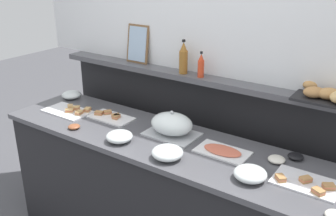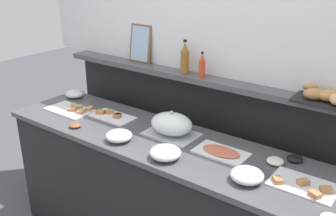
{
  "view_description": "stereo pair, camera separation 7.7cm",
  "coord_description": "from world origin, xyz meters",
  "px_view_note": "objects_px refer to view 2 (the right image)",
  "views": [
    {
      "loc": [
        1.27,
        -1.77,
        2.01
      ],
      "look_at": [
        -0.02,
        0.1,
        1.11
      ],
      "focal_mm": 40.77,
      "sensor_mm": 36.0,
      "label": 1
    },
    {
      "loc": [
        1.33,
        -1.73,
        2.01
      ],
      "look_at": [
        -0.02,
        0.1,
        1.11
      ],
      "focal_mm": 40.77,
      "sensor_mm": 36.0,
      "label": 2
    }
  ],
  "objects_px": {
    "glass_bowl_extra": "(75,94)",
    "vinegar_bottle_amber": "(185,59)",
    "sandwich_platter_rear": "(112,116)",
    "sandwich_platter_front": "(72,109)",
    "cold_cuts_platter": "(221,152)",
    "condiment_bowl_red": "(75,125)",
    "bread_basket": "(336,97)",
    "glass_bowl_small": "(247,176)",
    "glass_bowl_medium": "(165,153)",
    "condiment_bowl_teal": "(295,158)",
    "sandwich_platter_side": "(304,186)",
    "glass_bowl_large": "(119,136)",
    "serving_cloche": "(172,125)",
    "framed_picture": "(140,44)",
    "hot_sauce_bottle": "(202,66)",
    "condiment_bowl_cream": "(275,161)"
  },
  "relations": [
    {
      "from": "glass_bowl_extra",
      "to": "vinegar_bottle_amber",
      "type": "relative_size",
      "value": 0.66
    },
    {
      "from": "sandwich_platter_rear",
      "to": "sandwich_platter_front",
      "type": "xyz_separation_m",
      "value": [
        -0.33,
        -0.09,
        -0.0
      ]
    },
    {
      "from": "sandwich_platter_rear",
      "to": "cold_cuts_platter",
      "type": "xyz_separation_m",
      "value": [
        0.9,
        -0.01,
        -0.0
      ]
    },
    {
      "from": "condiment_bowl_red",
      "to": "bread_basket",
      "type": "distance_m",
      "value": 1.64
    },
    {
      "from": "bread_basket",
      "to": "cold_cuts_platter",
      "type": "bearing_deg",
      "value": -145.3
    },
    {
      "from": "glass_bowl_small",
      "to": "glass_bowl_medium",
      "type": "bearing_deg",
      "value": -173.2
    },
    {
      "from": "cold_cuts_platter",
      "to": "glass_bowl_extra",
      "type": "distance_m",
      "value": 1.45
    },
    {
      "from": "condiment_bowl_teal",
      "to": "cold_cuts_platter",
      "type": "bearing_deg",
      "value": -155.63
    },
    {
      "from": "sandwich_platter_side",
      "to": "glass_bowl_small",
      "type": "height_order",
      "value": "glass_bowl_small"
    },
    {
      "from": "sandwich_platter_front",
      "to": "bread_basket",
      "type": "bearing_deg",
      "value": 13.71
    },
    {
      "from": "sandwich_platter_front",
      "to": "glass_bowl_large",
      "type": "relative_size",
      "value": 2.14
    },
    {
      "from": "sandwich_platter_rear",
      "to": "glass_bowl_medium",
      "type": "bearing_deg",
      "value": -20.65
    },
    {
      "from": "sandwich_platter_rear",
      "to": "glass_bowl_extra",
      "type": "distance_m",
      "value": 0.56
    },
    {
      "from": "cold_cuts_platter",
      "to": "glass_bowl_extra",
      "type": "relative_size",
      "value": 2.01
    },
    {
      "from": "sandwich_platter_rear",
      "to": "sandwich_platter_side",
      "type": "xyz_separation_m",
      "value": [
        1.41,
        -0.08,
        -0.0
      ]
    },
    {
      "from": "glass_bowl_medium",
      "to": "serving_cloche",
      "type": "bearing_deg",
      "value": 119.39
    },
    {
      "from": "serving_cloche",
      "to": "condiment_bowl_red",
      "type": "xyz_separation_m",
      "value": [
        -0.6,
        -0.29,
        -0.06
      ]
    },
    {
      "from": "condiment_bowl_teal",
      "to": "bread_basket",
      "type": "relative_size",
      "value": 0.22
    },
    {
      "from": "condiment_bowl_teal",
      "to": "framed_picture",
      "type": "xyz_separation_m",
      "value": [
        -1.32,
        0.22,
        0.45
      ]
    },
    {
      "from": "serving_cloche",
      "to": "cold_cuts_platter",
      "type": "bearing_deg",
      "value": -4.33
    },
    {
      "from": "hot_sauce_bottle",
      "to": "bread_basket",
      "type": "bearing_deg",
      "value": 1.56
    },
    {
      "from": "glass_bowl_medium",
      "to": "condiment_bowl_cream",
      "type": "xyz_separation_m",
      "value": [
        0.53,
        0.31,
        -0.02
      ]
    },
    {
      "from": "glass_bowl_medium",
      "to": "bread_basket",
      "type": "bearing_deg",
      "value": 38.7
    },
    {
      "from": "condiment_bowl_red",
      "to": "condiment_bowl_teal",
      "type": "relative_size",
      "value": 0.91
    },
    {
      "from": "sandwich_platter_rear",
      "to": "bread_basket",
      "type": "height_order",
      "value": "bread_basket"
    },
    {
      "from": "serving_cloche",
      "to": "framed_picture",
      "type": "height_order",
      "value": "framed_picture"
    },
    {
      "from": "serving_cloche",
      "to": "condiment_bowl_red",
      "type": "height_order",
      "value": "serving_cloche"
    },
    {
      "from": "cold_cuts_platter",
      "to": "glass_bowl_medium",
      "type": "bearing_deg",
      "value": -133.89
    },
    {
      "from": "condiment_bowl_cream",
      "to": "framed_picture",
      "type": "bearing_deg",
      "value": 165.67
    },
    {
      "from": "glass_bowl_large",
      "to": "framed_picture",
      "type": "relative_size",
      "value": 0.59
    },
    {
      "from": "serving_cloche",
      "to": "hot_sauce_bottle",
      "type": "xyz_separation_m",
      "value": [
        0.03,
        0.3,
        0.33
      ]
    },
    {
      "from": "glass_bowl_small",
      "to": "vinegar_bottle_amber",
      "type": "xyz_separation_m",
      "value": [
        -0.74,
        0.52,
        0.4
      ]
    },
    {
      "from": "hot_sauce_bottle",
      "to": "serving_cloche",
      "type": "bearing_deg",
      "value": -96.34
    },
    {
      "from": "condiment_bowl_cream",
      "to": "hot_sauce_bottle",
      "type": "bearing_deg",
      "value": 158.79
    },
    {
      "from": "glass_bowl_extra",
      "to": "condiment_bowl_cream",
      "type": "distance_m",
      "value": 1.75
    },
    {
      "from": "condiment_bowl_red",
      "to": "sandwich_platter_front",
      "type": "bearing_deg",
      "value": 143.14
    },
    {
      "from": "sandwich_platter_front",
      "to": "glass_bowl_small",
      "type": "relative_size",
      "value": 2.08
    },
    {
      "from": "glass_bowl_large",
      "to": "bread_basket",
      "type": "distance_m",
      "value": 1.29
    },
    {
      "from": "cold_cuts_platter",
      "to": "condiment_bowl_cream",
      "type": "xyz_separation_m",
      "value": [
        0.3,
        0.07,
        0.01
      ]
    },
    {
      "from": "vinegar_bottle_amber",
      "to": "glass_bowl_medium",
      "type": "bearing_deg",
      "value": -65.42
    },
    {
      "from": "condiment_bowl_red",
      "to": "glass_bowl_medium",
      "type": "bearing_deg",
      "value": 1.64
    },
    {
      "from": "sandwich_platter_front",
      "to": "vinegar_bottle_amber",
      "type": "bearing_deg",
      "value": 29.06
    },
    {
      "from": "sandwich_platter_front",
      "to": "cold_cuts_platter",
      "type": "distance_m",
      "value": 1.23
    },
    {
      "from": "condiment_bowl_teal",
      "to": "bread_basket",
      "type": "xyz_separation_m",
      "value": [
        0.13,
        0.18,
        0.35
      ]
    },
    {
      "from": "serving_cloche",
      "to": "sandwich_platter_front",
      "type": "bearing_deg",
      "value": -173.12
    },
    {
      "from": "glass_bowl_small",
      "to": "glass_bowl_extra",
      "type": "bearing_deg",
      "value": 169.33
    },
    {
      "from": "glass_bowl_extra",
      "to": "hot_sauce_bottle",
      "type": "height_order",
      "value": "hot_sauce_bottle"
    },
    {
      "from": "glass_bowl_large",
      "to": "vinegar_bottle_amber",
      "type": "bearing_deg",
      "value": 79.26
    },
    {
      "from": "sandwich_platter_rear",
      "to": "framed_picture",
      "type": "xyz_separation_m",
      "value": [
        -0.04,
        0.38,
        0.46
      ]
    },
    {
      "from": "sandwich_platter_front",
      "to": "condiment_bowl_red",
      "type": "height_order",
      "value": "sandwich_platter_front"
    }
  ]
}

